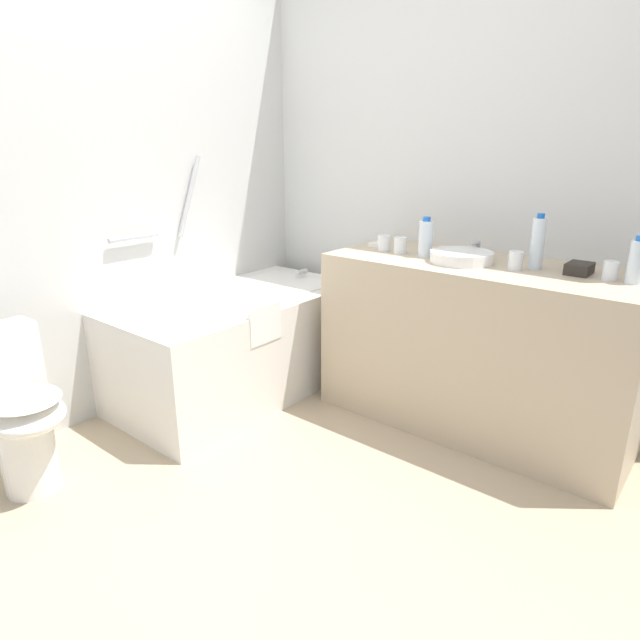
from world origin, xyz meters
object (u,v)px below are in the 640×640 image
object	(u,v)px
bathtub	(239,341)
amenity_basket	(579,269)
soap_dish	(377,244)
toilet	(16,411)
sink_faucet	(477,250)
drinking_glass_1	(384,243)
drinking_glass_3	(516,261)
water_bottle_2	(538,243)
water_bottle_1	(426,238)
drinking_glass_2	(610,271)
water_bottle_0	(636,262)
drinking_glass_0	(400,245)
sink_basin	(461,257)

from	to	relation	value
bathtub	amenity_basket	world-z (taller)	bathtub
amenity_basket	soap_dish	xyz separation A→B (m)	(-0.00, 1.08, -0.02)
toilet	sink_faucet	world-z (taller)	sink_faucet
drinking_glass_1	drinking_glass_3	bearing A→B (deg)	-90.08
water_bottle_2	sink_faucet	bearing A→B (deg)	72.89
water_bottle_1	soap_dish	distance (m)	0.38
bathtub	drinking_glass_1	distance (m)	1.02
drinking_glass_2	water_bottle_1	bearing A→B (deg)	94.16
drinking_glass_1	amenity_basket	distance (m)	0.98
water_bottle_0	drinking_glass_2	size ratio (longest dim) A/B	2.44
bathtub	drinking_glass_0	world-z (taller)	bathtub
sink_basin	drinking_glass_2	bearing A→B (deg)	-84.03
water_bottle_0	water_bottle_2	distance (m)	0.41
toilet	drinking_glass_2	bearing A→B (deg)	42.31
sink_basin	water_bottle_1	distance (m)	0.22
bathtub	water_bottle_1	size ratio (longest dim) A/B	7.13
sink_basin	amenity_basket	xyz separation A→B (m)	(0.10, -0.52, -0.00)
water_bottle_1	drinking_glass_2	xyz separation A→B (m)	(0.06, -0.86, -0.05)
sink_basin	drinking_glass_3	world-z (taller)	drinking_glass_3
bathtub	drinking_glass_2	size ratio (longest dim) A/B	17.58
sink_faucet	drinking_glass_2	world-z (taller)	drinking_glass_2
water_bottle_1	drinking_glass_3	xyz separation A→B (m)	(0.00, -0.47, -0.05)
drinking_glass_1	drinking_glass_3	xyz separation A→B (m)	(-0.00, -0.72, 0.00)
water_bottle_2	water_bottle_1	bearing A→B (deg)	98.16
bathtub	drinking_glass_1	size ratio (longest dim) A/B	17.25
drinking_glass_3	soap_dish	xyz separation A→B (m)	(0.10, 0.83, -0.03)
sink_faucet	drinking_glass_2	xyz separation A→B (m)	(-0.12, -0.65, 0.01)
toilet	drinking_glass_2	world-z (taller)	drinking_glass_2
toilet	drinking_glass_1	bearing A→B (deg)	65.50
sink_basin	drinking_glass_3	size ratio (longest dim) A/B	3.55
water_bottle_0	sink_faucet	bearing A→B (deg)	80.40
drinking_glass_2	soap_dish	distance (m)	1.21
sink_faucet	drinking_glass_3	xyz separation A→B (m)	(-0.18, -0.27, 0.01)
bathtub	sink_basin	distance (m)	1.36
water_bottle_1	soap_dish	xyz separation A→B (m)	(0.10, 0.35, -0.09)
sink_faucet	drinking_glass_2	bearing A→B (deg)	-100.11
soap_dish	amenity_basket	bearing A→B (deg)	-89.93
sink_faucet	drinking_glass_1	xyz separation A→B (m)	(-0.18, 0.46, 0.01)
drinking_glass_3	amenity_basket	size ratio (longest dim) A/B	0.62
toilet	drinking_glass_3	xyz separation A→B (m)	(1.71, -1.43, 0.55)
drinking_glass_1	water_bottle_2	bearing A→B (deg)	-84.52
drinking_glass_2	drinking_glass_3	size ratio (longest dim) A/B	0.96
drinking_glass_1	amenity_basket	size ratio (longest dim) A/B	0.61
sink_faucet	toilet	bearing A→B (deg)	148.35
water_bottle_1	drinking_glass_1	bearing A→B (deg)	89.71
water_bottle_1	bathtub	bearing A→B (deg)	116.67
sink_faucet	water_bottle_1	xyz separation A→B (m)	(-0.18, 0.21, 0.06)
sink_basin	water_bottle_0	size ratio (longest dim) A/B	1.51
drinking_glass_2	drinking_glass_3	bearing A→B (deg)	99.13
toilet	amenity_basket	size ratio (longest dim) A/B	5.09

